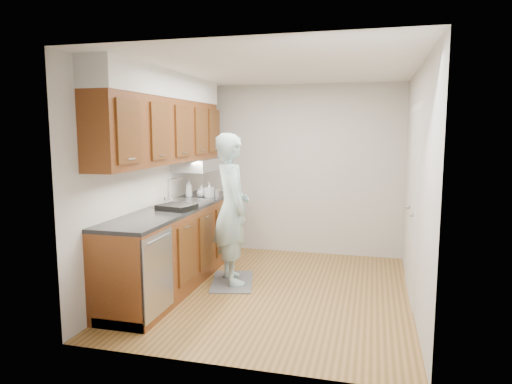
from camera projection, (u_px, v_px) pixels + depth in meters
floor at (274, 291)px, 5.25m from camera, size 3.50×3.50×0.00m
ceiling at (276, 68)px, 4.92m from camera, size 3.50×3.50×0.00m
wall_left at (153, 180)px, 5.46m from camera, size 0.02×3.50×2.50m
wall_right at (417, 187)px, 4.71m from camera, size 0.02×3.50×2.50m
wall_back at (300, 170)px, 6.76m from camera, size 3.00×0.02×2.50m
counter at (177, 243)px, 5.48m from camera, size 0.64×2.80×1.30m
upper_cabinets at (166, 121)px, 5.36m from camera, size 0.47×2.80×1.21m
closet_door at (412, 204)px, 5.04m from camera, size 0.02×1.22×2.05m
floor_mat at (232, 282)px, 5.55m from camera, size 0.66×0.91×0.02m
person at (232, 199)px, 5.41m from camera, size 0.79×0.86×2.03m
soap_bottle_a at (189, 188)px, 6.11m from camera, size 0.12×0.12×0.24m
soap_bottle_b at (209, 190)px, 6.09m from camera, size 0.11×0.11×0.21m
soap_bottle_c at (202, 191)px, 6.14m from camera, size 0.19×0.19×0.17m
steel_can at (217, 193)px, 6.13m from camera, size 0.08×0.08×0.12m
dish_rack at (177, 207)px, 5.18m from camera, size 0.44×0.39×0.06m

